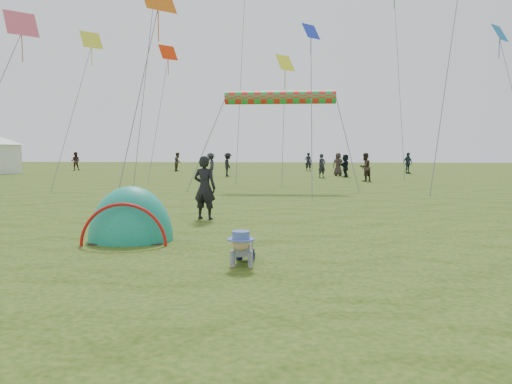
{
  "coord_description": "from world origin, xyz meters",
  "views": [
    {
      "loc": [
        1.3,
        -8.26,
        1.89
      ],
      "look_at": [
        0.37,
        2.29,
        1.0
      ],
      "focal_mm": 35.0,
      "sensor_mm": 36.0,
      "label": 1
    }
  ],
  "objects": [
    {
      "name": "diamond_kite_8",
      "position": [
        -10.13,
        18.67,
        7.9
      ],
      "size": [
        1.18,
        1.18,
        0.96
      ],
      "primitive_type": "plane",
      "rotation": [
        1.05,
        0.0,
        0.79
      ],
      "color": "yellow"
    },
    {
      "name": "crowd_person_2",
      "position": [
        9.99,
        33.03,
        0.86
      ],
      "size": [
        1.06,
        0.94,
        1.72
      ],
      "primitive_type": "imported",
      "rotation": [
        0.0,
        0.0,
        0.64
      ],
      "color": "#263743",
      "rests_on": "ground"
    },
    {
      "name": "diamond_kite_2",
      "position": [
        0.35,
        22.83,
        7.23
      ],
      "size": [
        1.24,
        1.24,
        1.01
      ],
      "primitive_type": "plane",
      "rotation": [
        1.05,
        0.0,
        0.79
      ],
      "color": "#F5FA2B"
    },
    {
      "name": "crowd_person_13",
      "position": [
        -9.71,
        36.07,
        0.84
      ],
      "size": [
        0.69,
        0.86,
        1.69
      ],
      "primitive_type": "imported",
      "rotation": [
        0.0,
        0.0,
        1.51
      ],
      "color": "#44362A",
      "rests_on": "ground"
    },
    {
      "name": "diamond_kite_5",
      "position": [
        -10.28,
        11.98,
        7.13
      ],
      "size": [
        1.33,
        1.33,
        1.09
      ],
      "primitive_type": "plane",
      "rotation": [
        1.05,
        0.0,
        0.79
      ],
      "color": "#E4566C"
    },
    {
      "name": "crowd_person_7",
      "position": [
        5.22,
        22.43,
        0.86
      ],
      "size": [
        1.06,
        1.04,
        1.73
      ],
      "primitive_type": "imported",
      "rotation": [
        0.0,
        0.0,
        3.86
      ],
      "color": "#322820",
      "rests_on": "ground"
    },
    {
      "name": "crowd_person_0",
      "position": [
        2.05,
        37.47,
        0.84
      ],
      "size": [
        0.65,
        0.46,
        1.67
      ],
      "primitive_type": "imported",
      "rotation": [
        0.0,
        0.0,
        3.04
      ],
      "color": "black",
      "rests_on": "ground"
    },
    {
      "name": "crawling_toddler",
      "position": [
        0.37,
        -0.21,
        0.31
      ],
      "size": [
        0.56,
        0.8,
        0.61
      ],
      "primitive_type": null,
      "rotation": [
        0.0,
        0.0,
        -0.0
      ],
      "color": "black",
      "rests_on": "ground"
    },
    {
      "name": "crowd_person_1",
      "position": [
        -19.76,
        37.0,
        0.86
      ],
      "size": [
        0.95,
        0.8,
        1.73
      ],
      "primitive_type": "imported",
      "rotation": [
        0.0,
        0.0,
        3.34
      ],
      "color": "#3B2823",
      "rests_on": "ground"
    },
    {
      "name": "crowd_person_10",
      "position": [
        4.11,
        29.06,
        0.85
      ],
      "size": [
        0.97,
        0.79,
        1.71
      ],
      "primitive_type": "imported",
      "rotation": [
        0.0,
        0.0,
        2.8
      ],
      "color": "#2F2522",
      "rests_on": "ground"
    },
    {
      "name": "diamond_kite_4",
      "position": [
        11.81,
        19.8,
        8.09
      ],
      "size": [
        1.13,
        1.13,
        0.92
      ],
      "primitive_type": "plane",
      "rotation": [
        1.05,
        0.0,
        0.79
      ],
      "color": "#1F75BB"
    },
    {
      "name": "diamond_kite_1",
      "position": [
        -7.64,
        25.38,
        8.47
      ],
      "size": [
        1.26,
        1.26,
        1.03
      ],
      "primitive_type": "plane",
      "rotation": [
        1.05,
        0.0,
        0.79
      ],
      "color": "#F22F03"
    },
    {
      "name": "crowd_person_11",
      "position": [
        4.48,
        27.28,
        0.8
      ],
      "size": [
        1.05,
        1.55,
        1.61
      ],
      "primitive_type": "imported",
      "rotation": [
        0.0,
        0.0,
        4.28
      ],
      "color": "black",
      "rests_on": "ground"
    },
    {
      "name": "diamond_kite_10",
      "position": [
        1.76,
        15.4,
        7.36
      ],
      "size": [
        0.9,
        0.9,
        0.73
      ],
      "primitive_type": "plane",
      "rotation": [
        1.05,
        0.0,
        0.79
      ],
      "color": "blue"
    },
    {
      "name": "crowd_person_3",
      "position": [
        -3.9,
        27.52,
        0.85
      ],
      "size": [
        0.68,
        1.13,
        1.71
      ],
      "primitive_type": "imported",
      "rotation": [
        0.0,
        0.0,
        1.52
      ],
      "color": "black",
      "rests_on": "ground"
    },
    {
      "name": "ground",
      "position": [
        0.0,
        0.0,
        0.0
      ],
      "size": [
        140.0,
        140.0,
        0.0
      ],
      "primitive_type": "plane",
      "color": "#1D3C09"
    },
    {
      "name": "rainbow_tube_kite",
      "position": [
        0.32,
        16.04,
        4.42
      ],
      "size": [
        5.33,
        0.64,
        0.64
      ],
      "primitive_type": "cylinder",
      "rotation": [
        0.0,
        1.57,
        0.0
      ],
      "color": "red"
    },
    {
      "name": "crowd_person_9",
      "position": [
        -4.76,
        25.28,
        0.85
      ],
      "size": [
        0.82,
        1.2,
        1.71
      ],
      "primitive_type": "imported",
      "rotation": [
        0.0,
        0.0,
        4.89
      ],
      "color": "#272730",
      "rests_on": "ground"
    },
    {
      "name": "standing_adult",
      "position": [
        -1.29,
        5.12,
        0.87
      ],
      "size": [
        0.72,
        0.56,
        1.74
      ],
      "primitive_type": "imported",
      "rotation": [
        0.0,
        0.0,
        2.89
      ],
      "color": "black",
      "rests_on": "ground"
    },
    {
      "name": "popup_tent",
      "position": [
        -2.23,
        1.83,
        0.0
      ],
      "size": [
        1.9,
        1.63,
        2.29
      ],
      "primitive_type": "ellipsoid",
      "rotation": [
        0.0,
        0.0,
        0.1
      ],
      "color": "#0B7878",
      "rests_on": "ground"
    },
    {
      "name": "crowd_person_12",
      "position": [
        2.8,
        26.26,
        0.82
      ],
      "size": [
        0.72,
        0.67,
        1.64
      ],
      "primitive_type": "imported",
      "rotation": [
        0.0,
        0.0,
        0.64
      ],
      "color": "#202329",
      "rests_on": "ground"
    }
  ]
}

